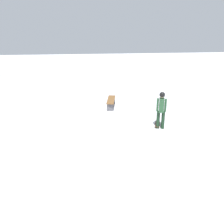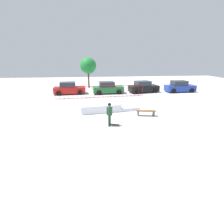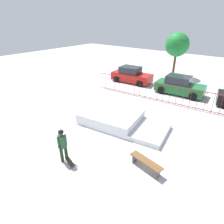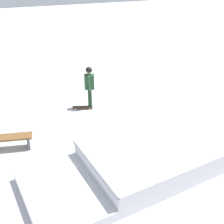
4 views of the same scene
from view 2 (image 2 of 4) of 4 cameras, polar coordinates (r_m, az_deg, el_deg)
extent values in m
plane|color=silver|center=(15.94, -2.41, -0.35)|extent=(60.00, 60.00, 0.00)
cube|color=silver|center=(16.89, -4.16, 1.88)|extent=(3.96, 3.12, 0.70)
cube|color=silver|center=(17.64, 4.49, 1.86)|extent=(2.18, 2.84, 0.30)
cylinder|color=gray|center=(17.23, 1.70, 3.42)|extent=(0.48, 2.58, 0.08)
cylinder|color=black|center=(13.01, -0.71, -2.55)|extent=(0.15, 0.15, 0.82)
cylinder|color=black|center=(12.80, -0.90, -2.88)|extent=(0.15, 0.15, 0.82)
cube|color=#264C2D|center=(12.68, -0.82, 0.30)|extent=(0.43, 0.32, 0.60)
cylinder|color=#264C2D|center=(12.84, -0.66, 0.52)|extent=(0.09, 0.09, 0.60)
cylinder|color=#264C2D|center=(12.52, -0.98, 0.07)|extent=(0.09, 0.09, 0.60)
sphere|color=tan|center=(12.56, -0.83, 2.26)|extent=(0.22, 0.22, 0.22)
sphere|color=black|center=(12.55, -0.83, 2.40)|extent=(0.25, 0.25, 0.25)
cube|color=#3F2D1E|center=(13.08, 0.60, -3.97)|extent=(0.82, 0.45, 0.02)
cylinder|color=silver|center=(13.16, 1.90, -4.10)|extent=(0.06, 0.05, 0.06)
cylinder|color=silver|center=(12.95, 1.71, -4.47)|extent=(0.06, 0.05, 0.06)
cylinder|color=silver|center=(13.26, -0.48, -3.91)|extent=(0.06, 0.05, 0.06)
cylinder|color=silver|center=(13.05, -0.71, -4.27)|extent=(0.06, 0.05, 0.06)
cylinder|color=maroon|center=(21.68, -3.68, 8.28)|extent=(10.69, 1.02, 0.05)
cylinder|color=maroon|center=(21.93, -3.61, 4.80)|extent=(10.69, 1.02, 0.05)
cylinder|color=maroon|center=(21.72, -17.86, 5.63)|extent=(0.03, 0.03, 1.50)
cylinder|color=maroon|center=(21.67, -16.52, 5.73)|extent=(0.03, 0.03, 1.50)
cylinder|color=maroon|center=(21.63, -15.17, 5.82)|extent=(0.03, 0.03, 1.50)
cylinder|color=maroon|center=(21.61, -13.81, 5.91)|extent=(0.03, 0.03, 1.50)
cylinder|color=maroon|center=(21.59, -12.45, 5.99)|extent=(0.03, 0.03, 1.50)
cylinder|color=maroon|center=(21.59, -11.09, 6.08)|extent=(0.03, 0.03, 1.50)
cylinder|color=maroon|center=(21.60, -9.73, 6.16)|extent=(0.03, 0.03, 1.50)
cylinder|color=maroon|center=(21.62, -8.37, 6.23)|extent=(0.03, 0.03, 1.50)
cylinder|color=maroon|center=(21.66, -7.01, 6.30)|extent=(0.03, 0.03, 1.50)
cylinder|color=maroon|center=(21.70, -5.66, 6.37)|extent=(0.03, 0.03, 1.50)
cylinder|color=maroon|center=(21.76, -4.31, 6.44)|extent=(0.03, 0.03, 1.50)
cylinder|color=maroon|center=(21.83, -2.98, 6.50)|extent=(0.03, 0.03, 1.50)
cylinder|color=maroon|center=(21.91, -1.65, 6.55)|extent=(0.03, 0.03, 1.50)
cylinder|color=maroon|center=(22.01, -0.33, 6.61)|extent=(0.03, 0.03, 1.50)
cylinder|color=maroon|center=(22.11, 0.98, 6.65)|extent=(0.03, 0.03, 1.50)
cylinder|color=maroon|center=(22.23, 2.27, 6.70)|extent=(0.03, 0.03, 1.50)
cylinder|color=maroon|center=(22.35, 3.55, 6.74)|extent=(0.03, 0.03, 1.50)
cylinder|color=maroon|center=(22.49, 4.82, 6.78)|extent=(0.03, 0.03, 1.50)
cylinder|color=maroon|center=(22.64, 6.07, 6.81)|extent=(0.03, 0.03, 1.50)
cylinder|color=maroon|center=(22.80, 7.30, 6.84)|extent=(0.03, 0.03, 1.50)
cylinder|color=maroon|center=(22.97, 8.52, 6.87)|extent=(0.03, 0.03, 1.50)
cylinder|color=maroon|center=(23.15, 9.72, 6.89)|extent=(0.03, 0.03, 1.50)
cube|color=brown|center=(15.31, 10.81, 0.37)|extent=(1.65, 0.68, 0.06)
cube|color=#4C4C51|center=(15.47, 13.15, -0.54)|extent=(0.08, 0.36, 0.42)
cube|color=#4C4C51|center=(15.31, 8.35, -0.44)|extent=(0.08, 0.36, 0.42)
cube|color=red|center=(24.79, -13.40, 6.90)|extent=(4.23, 2.05, 0.80)
cube|color=#262B33|center=(24.68, -13.98, 8.51)|extent=(2.12, 1.67, 0.64)
cylinder|color=black|center=(25.66, -10.28, 6.89)|extent=(0.66, 0.27, 0.64)
cylinder|color=black|center=(23.99, -10.17, 6.18)|extent=(0.66, 0.27, 0.64)
cylinder|color=black|center=(25.75, -16.33, 6.51)|extent=(0.66, 0.27, 0.64)
cylinder|color=black|center=(24.09, -16.63, 5.77)|extent=(0.66, 0.27, 0.64)
cube|color=#196B33|center=(24.49, -1.27, 7.24)|extent=(4.22, 2.01, 0.80)
cube|color=#262B33|center=(24.35, -1.75, 8.90)|extent=(2.11, 1.65, 0.64)
cylinder|color=black|center=(25.61, 1.41, 7.14)|extent=(0.66, 0.27, 0.64)
cylinder|color=black|center=(23.98, 2.28, 6.43)|extent=(0.66, 0.27, 0.64)
cylinder|color=black|center=(25.18, -4.65, 6.91)|extent=(0.66, 0.27, 0.64)
cylinder|color=black|center=(23.52, -4.18, 6.19)|extent=(0.66, 0.27, 0.64)
cube|color=black|center=(25.66, 10.10, 7.44)|extent=(4.35, 2.47, 0.80)
cube|color=#262B33|center=(25.46, 9.78, 9.02)|extent=(2.26, 1.86, 0.64)
cylinder|color=black|center=(27.08, 11.78, 7.34)|extent=(0.67, 0.34, 0.64)
cylinder|color=black|center=(25.64, 13.64, 6.67)|extent=(0.67, 0.34, 0.64)
cylinder|color=black|center=(25.87, 6.52, 7.13)|extent=(0.67, 0.34, 0.64)
cylinder|color=black|center=(24.35, 8.16, 6.44)|extent=(0.67, 0.34, 0.64)
cube|color=#1E3899|center=(27.38, 20.88, 7.19)|extent=(4.17, 1.87, 0.80)
cube|color=#262B33|center=(27.18, 20.68, 8.69)|extent=(2.06, 1.58, 0.64)
cylinder|color=black|center=(28.82, 22.37, 6.99)|extent=(0.65, 0.25, 0.64)
cylinder|color=black|center=(27.40, 24.17, 6.31)|extent=(0.65, 0.25, 0.64)
cylinder|color=black|center=(27.53, 17.51, 7.06)|extent=(0.65, 0.25, 0.64)
cylinder|color=black|center=(26.04, 19.13, 6.36)|extent=(0.65, 0.25, 0.64)
cylinder|color=brown|center=(29.26, -7.47, 10.33)|extent=(0.25, 0.25, 2.72)
sphere|color=#1E7D32|center=(29.09, -7.64, 14.47)|extent=(2.52, 2.52, 2.52)
camera|label=1|loc=(17.88, -37.68, 12.96)|focal=39.63mm
camera|label=3|loc=(10.92, 38.23, 20.64)|focal=30.09mm
camera|label=4|loc=(22.65, 3.84, 18.97)|focal=46.96mm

